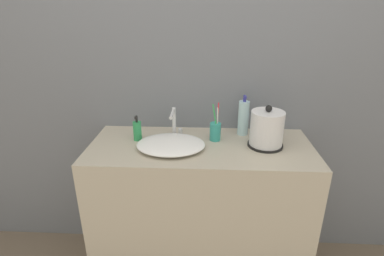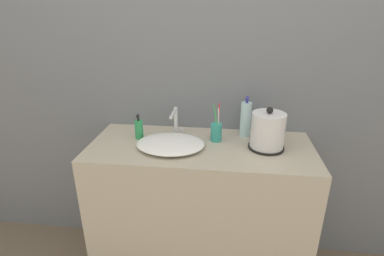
{
  "view_description": "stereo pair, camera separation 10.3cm",
  "coord_description": "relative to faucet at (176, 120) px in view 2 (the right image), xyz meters",
  "views": [
    {
      "loc": [
        0.03,
        -1.21,
        1.57
      ],
      "look_at": [
        -0.05,
        0.26,
        0.97
      ],
      "focal_mm": 28.0,
      "sensor_mm": 36.0,
      "label": 1
    },
    {
      "loc": [
        0.13,
        -1.2,
        1.57
      ],
      "look_at": [
        -0.05,
        0.26,
        0.97
      ],
      "focal_mm": 28.0,
      "sensor_mm": 36.0,
      "label": 2
    }
  ],
  "objects": [
    {
      "name": "wall_back",
      "position": [
        0.15,
        0.17,
        0.33
      ],
      "size": [
        6.0,
        0.04,
        2.6
      ],
      "color": "slate",
      "rests_on": "ground_plane"
    },
    {
      "name": "vanity_counter",
      "position": [
        0.15,
        -0.11,
        -0.53
      ],
      "size": [
        1.21,
        0.51,
        0.87
      ],
      "color": "#B7AD99",
      "rests_on": "ground_plane"
    },
    {
      "name": "sink_basin",
      "position": [
        -0.01,
        -0.15,
        -0.08
      ],
      "size": [
        0.36,
        0.29,
        0.04
      ],
      "color": "white",
      "rests_on": "vanity_counter"
    },
    {
      "name": "faucet",
      "position": [
        0.0,
        0.0,
        0.0
      ],
      "size": [
        0.06,
        0.16,
        0.17
      ],
      "color": "silver",
      "rests_on": "vanity_counter"
    },
    {
      "name": "electric_kettle",
      "position": [
        0.5,
        -0.1,
        -0.01
      ],
      "size": [
        0.19,
        0.19,
        0.23
      ],
      "color": "black",
      "rests_on": "vanity_counter"
    },
    {
      "name": "toothbrush_cup",
      "position": [
        0.23,
        -0.04,
        -0.04
      ],
      "size": [
        0.06,
        0.06,
        0.22
      ],
      "color": "teal",
      "rests_on": "vanity_counter"
    },
    {
      "name": "lotion_bottle",
      "position": [
        0.39,
        0.06,
        0.0
      ],
      "size": [
        0.06,
        0.06,
        0.24
      ],
      "color": "silver",
      "rests_on": "vanity_counter"
    },
    {
      "name": "shampoo_bottle",
      "position": [
        -0.2,
        -0.06,
        -0.04
      ],
      "size": [
        0.05,
        0.05,
        0.14
      ],
      "color": "#2D9956",
      "rests_on": "vanity_counter"
    }
  ]
}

